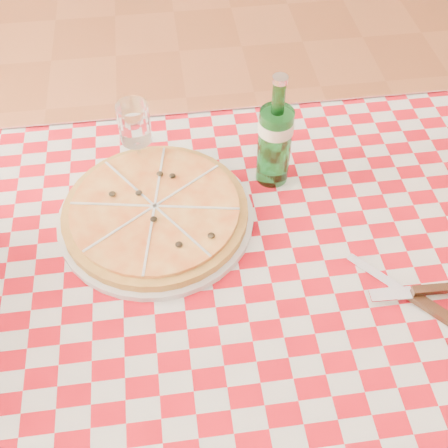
{
  "coord_description": "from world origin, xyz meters",
  "views": [
    {
      "loc": [
        -0.11,
        -0.57,
        1.58
      ],
      "look_at": [
        -0.02,
        0.06,
        0.82
      ],
      "focal_mm": 45.0,
      "sensor_mm": 36.0,
      "label": 1
    }
  ],
  "objects_px": {
    "pizza_plate": "(155,211)",
    "wine_glass": "(137,138)",
    "dining_table": "(238,299)",
    "water_bottle": "(276,131)"
  },
  "relations": [
    {
      "from": "water_bottle",
      "to": "wine_glass",
      "type": "xyz_separation_m",
      "value": [
        -0.27,
        0.06,
        -0.04
      ]
    },
    {
      "from": "dining_table",
      "to": "pizza_plate",
      "type": "distance_m",
      "value": 0.23
    },
    {
      "from": "dining_table",
      "to": "pizza_plate",
      "type": "xyz_separation_m",
      "value": [
        -0.14,
        0.14,
        0.12
      ]
    },
    {
      "from": "pizza_plate",
      "to": "water_bottle",
      "type": "xyz_separation_m",
      "value": [
        0.24,
        0.08,
        0.1
      ]
    },
    {
      "from": "dining_table",
      "to": "wine_glass",
      "type": "relative_size",
      "value": 7.48
    },
    {
      "from": "wine_glass",
      "to": "pizza_plate",
      "type": "bearing_deg",
      "value": -80.89
    },
    {
      "from": "dining_table",
      "to": "water_bottle",
      "type": "height_order",
      "value": "water_bottle"
    },
    {
      "from": "dining_table",
      "to": "water_bottle",
      "type": "distance_m",
      "value": 0.33
    },
    {
      "from": "pizza_plate",
      "to": "wine_glass",
      "type": "distance_m",
      "value": 0.16
    },
    {
      "from": "wine_glass",
      "to": "dining_table",
      "type": "bearing_deg",
      "value": -60.1
    }
  ]
}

